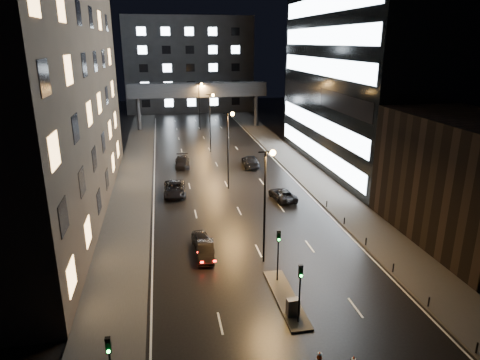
{
  "coord_description": "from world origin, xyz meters",
  "views": [
    {
      "loc": [
        -8.2,
        -24.88,
        18.58
      ],
      "look_at": [
        -0.05,
        19.23,
        4.0
      ],
      "focal_mm": 32.0,
      "sensor_mm": 36.0,
      "label": 1
    }
  ],
  "objects": [
    {
      "name": "car_away_b",
      "position": [
        -4.96,
        9.6,
        0.69
      ],
      "size": [
        1.81,
        4.27,
        1.37
      ],
      "primitive_type": "imported",
      "rotation": [
        0.0,
        0.0,
        -0.09
      ],
      "color": "black",
      "rests_on": "ground"
    },
    {
      "name": "bollard_row",
      "position": [
        10.2,
        6.5,
        0.45
      ],
      "size": [
        0.12,
        25.12,
        0.9
      ],
      "color": "black",
      "rests_on": "ground"
    },
    {
      "name": "car_toward_a",
      "position": [
        5.88,
        22.61,
        0.69
      ],
      "size": [
        2.85,
        5.22,
        1.39
      ],
      "primitive_type": "imported",
      "rotation": [
        0.0,
        0.0,
        3.26
      ],
      "color": "black",
      "rests_on": "ground"
    },
    {
      "name": "streetlight_near",
      "position": [
        0.16,
        8.0,
        6.5
      ],
      "size": [
        1.45,
        0.5,
        10.15
      ],
      "color": "black",
      "rests_on": "ground"
    },
    {
      "name": "ground",
      "position": [
        0.0,
        40.0,
        0.0
      ],
      "size": [
        160.0,
        160.0,
        0.0
      ],
      "primitive_type": "plane",
      "color": "black",
      "rests_on": "ground"
    },
    {
      "name": "sidewalk_left",
      "position": [
        -12.5,
        35.0,
        0.07
      ],
      "size": [
        5.0,
        110.0,
        0.15
      ],
      "primitive_type": "cube",
      "color": "#383533",
      "rests_on": "ground"
    },
    {
      "name": "traffic_signal_near",
      "position": [
        0.3,
        4.49,
        3.09
      ],
      "size": [
        0.28,
        0.34,
        4.4
      ],
      "color": "black",
      "rests_on": "median_island"
    },
    {
      "name": "streetlight_mid_a",
      "position": [
        0.16,
        28.0,
        6.5
      ],
      "size": [
        1.45,
        0.5,
        10.15
      ],
      "color": "black",
      "rests_on": "ground"
    },
    {
      "name": "car_away_c",
      "position": [
        -7.07,
        26.78,
        0.81
      ],
      "size": [
        2.84,
        5.91,
        1.62
      ],
      "primitive_type": "imported",
      "rotation": [
        0.0,
        0.0,
        -0.03
      ],
      "color": "black",
      "rests_on": "ground"
    },
    {
      "name": "sidewalk_right",
      "position": [
        12.5,
        35.0,
        0.07
      ],
      "size": [
        5.0,
        110.0,
        0.15
      ],
      "primitive_type": "cube",
      "color": "#383533",
      "rests_on": "ground"
    },
    {
      "name": "building_far",
      "position": [
        0.0,
        98.0,
        12.5
      ],
      "size": [
        34.0,
        14.0,
        25.0
      ],
      "primitive_type": "cube",
      "color": "#333335",
      "rests_on": "ground"
    },
    {
      "name": "skybridge",
      "position": [
        0.0,
        70.0,
        8.34
      ],
      "size": [
        30.0,
        3.0,
        10.0
      ],
      "color": "#333335",
      "rests_on": "ground"
    },
    {
      "name": "traffic_signal_far",
      "position": [
        0.3,
        -1.01,
        3.09
      ],
      "size": [
        0.28,
        0.34,
        4.4
      ],
      "color": "black",
      "rests_on": "median_island"
    },
    {
      "name": "cone_b",
      "position": [
        2.39,
        -5.33,
        0.29
      ],
      "size": [
        0.38,
        0.38,
        0.57
      ],
      "primitive_type": "cone",
      "rotation": [
        0.0,
        0.0,
        0.19
      ],
      "color": "red",
      "rests_on": "ground"
    },
    {
      "name": "car_away_a",
      "position": [
        -5.08,
        11.49,
        0.7
      ],
      "size": [
        2.06,
        4.24,
        1.39
      ],
      "primitive_type": "imported",
      "rotation": [
        0.0,
        0.0,
        0.1
      ],
      "color": "black",
      "rests_on": "ground"
    },
    {
      "name": "cone_a",
      "position": [
        0.56,
        -4.47,
        0.24
      ],
      "size": [
        0.37,
        0.37,
        0.48
      ],
      "primitive_type": "cone",
      "rotation": [
        0.0,
        0.0,
        0.1
      ],
      "color": "#FF420D",
      "rests_on": "ground"
    },
    {
      "name": "streetlight_mid_b",
      "position": [
        0.16,
        48.0,
        6.5
      ],
      "size": [
        1.45,
        0.5,
        10.15
      ],
      "color": "black",
      "rests_on": "ground"
    },
    {
      "name": "car_toward_b",
      "position": [
        5.06,
        37.9,
        0.83
      ],
      "size": [
        2.76,
        5.87,
        1.65
      ],
      "primitive_type": "imported",
      "rotation": [
        0.0,
        0.0,
        3.06
      ],
      "color": "black",
      "rests_on": "ground"
    },
    {
      "name": "utility_cabinet",
      "position": [
        0.16,
        -0.15,
        0.78
      ],
      "size": [
        0.94,
        0.6,
        1.26
      ],
      "primitive_type": "cube",
      "rotation": [
        0.0,
        0.0,
        0.09
      ],
      "color": "#474649",
      "rests_on": "median_island"
    },
    {
      "name": "building_left",
      "position": [
        -22.5,
        24.0,
        20.0
      ],
      "size": [
        15.0,
        48.0,
        40.0
      ],
      "primitive_type": "cube",
      "color": "#2D2319",
      "rests_on": "ground"
    },
    {
      "name": "streetlight_far",
      "position": [
        0.16,
        68.0,
        6.5
      ],
      "size": [
        1.45,
        0.5,
        10.15
      ],
      "color": "black",
      "rests_on": "ground"
    },
    {
      "name": "median_island",
      "position": [
        0.3,
        2.0,
        0.07
      ],
      "size": [
        1.6,
        8.0,
        0.15
      ],
      "primitive_type": "cube",
      "color": "#383533",
      "rests_on": "ground"
    },
    {
      "name": "building_right_low",
      "position": [
        20.0,
        9.0,
        6.0
      ],
      "size": [
        10.0,
        18.0,
        12.0
      ],
      "primitive_type": "cube",
      "color": "black",
      "rests_on": "ground"
    },
    {
      "name": "building_right_glass",
      "position": [
        25.0,
        36.0,
        22.5
      ],
      "size": [
        20.0,
        36.0,
        45.0
      ],
      "primitive_type": "cube",
      "color": "black",
      "rests_on": "ground"
    },
    {
      "name": "car_away_d",
      "position": [
        -5.39,
        39.54,
        0.77
      ],
      "size": [
        2.42,
        5.44,
        1.55
      ],
      "primitive_type": "imported",
      "rotation": [
        0.0,
        0.0,
        -0.05
      ],
      "color": "black",
      "rests_on": "ground"
    }
  ]
}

